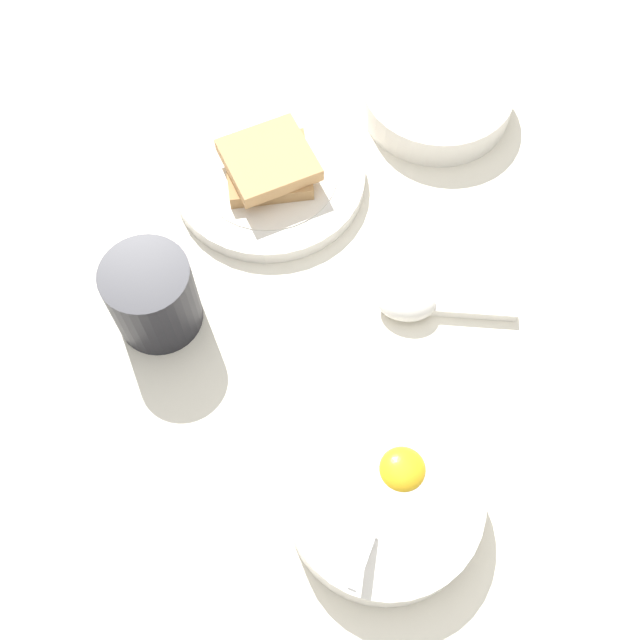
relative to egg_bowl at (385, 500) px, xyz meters
The scene contains 7 objects.
ground_plane 0.24m from the egg_bowl, 38.67° to the left, with size 3.00×3.00×0.00m, color silver.
egg_bowl is the anchor object (origin of this frame).
toast_plate 0.37m from the egg_bowl, 51.88° to the left, with size 0.21×0.21×0.02m.
toast_sandwich 0.36m from the egg_bowl, 51.87° to the left, with size 0.12×0.12×0.03m.
soup_spoon 0.20m from the egg_bowl, 22.64° to the left, with size 0.09×0.13×0.03m.
congee_bowl 0.46m from the egg_bowl, 24.92° to the left, with size 0.17×0.17×0.04m.
drinking_cup 0.28m from the egg_bowl, 83.24° to the left, with size 0.08×0.08×0.09m.
Camera 1 is at (-0.34, -0.19, 0.66)m, focal length 42.00 mm.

